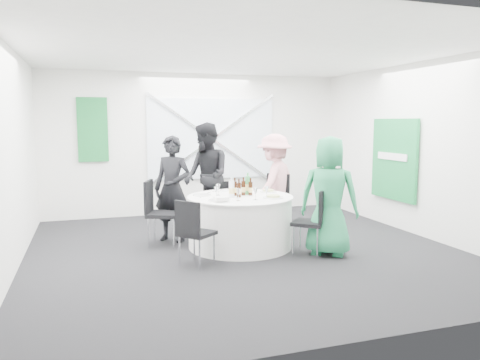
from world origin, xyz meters
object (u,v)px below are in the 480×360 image
object	(u,v)px
chair_front_right	(315,217)
clear_water_bottle	(232,189)
banquet_table	(240,221)
person_man_back	(206,176)
chair_front_left	(193,228)
green_water_bottle	(248,186)
chair_back_left	(157,207)
person_woman_green	(329,196)
chair_back_right	(275,198)
person_woman_pink	(274,183)
person_man_back_left	(172,189)
chair_back	(221,202)

from	to	relation	value
chair_front_right	clear_water_bottle	bearing A→B (deg)	-83.63
banquet_table	chair_front_right	size ratio (longest dim) A/B	1.69
banquet_table	person_man_back	world-z (taller)	person_man_back
banquet_table	chair_front_left	world-z (taller)	chair_front_left
person_man_back	green_water_bottle	xyz separation A→B (m)	(0.35, -1.14, -0.03)
chair_back_left	person_woman_green	xyz separation A→B (m)	(2.20, -1.22, 0.25)
chair_back_right	person_woman_green	bearing A→B (deg)	-35.24
clear_water_bottle	banquet_table	bearing A→B (deg)	19.65
person_woman_pink	person_woman_green	distance (m)	1.56
chair_back_right	person_woman_green	distance (m)	1.58
chair_front_right	person_man_back_left	distance (m)	2.24
person_woman_green	banquet_table	bearing A→B (deg)	0.00
green_water_bottle	clear_water_bottle	distance (m)	0.35
chair_back	person_woman_pink	bearing A→B (deg)	-20.94
banquet_table	chair_back	distance (m)	1.12
chair_back	chair_front_right	world-z (taller)	chair_front_right
chair_back_right	chair_front_right	size ratio (longest dim) A/B	1.05
chair_front_left	person_man_back	distance (m)	2.17
chair_front_right	person_man_back_left	size ratio (longest dim) A/B	0.56
person_man_back_left	person_man_back	world-z (taller)	person_man_back
green_water_bottle	person_man_back_left	bearing A→B (deg)	152.50
person_man_back	person_woman_green	distance (m)	2.38
banquet_table	green_water_bottle	distance (m)	0.55
banquet_table	chair_back_left	size ratio (longest dim) A/B	1.58
chair_back_left	clear_water_bottle	distance (m)	1.16
chair_front_left	clear_water_bottle	xyz separation A→B (m)	(0.73, 0.70, 0.37)
chair_front_right	chair_front_left	bearing A→B (deg)	-48.37
chair_back_right	green_water_bottle	xyz separation A→B (m)	(-0.71, -0.65, 0.32)
banquet_table	person_woman_green	xyz separation A→B (m)	(1.04, -0.78, 0.45)
chair_front_right	clear_water_bottle	distance (m)	1.25
banquet_table	chair_back_left	bearing A→B (deg)	158.94
person_man_back	banquet_table	bearing A→B (deg)	0.00
chair_back_right	chair_back	bearing A→B (deg)	-153.42
chair_back_right	chair_front_right	world-z (taller)	chair_back_right
person_man_back_left	chair_back_left	bearing A→B (deg)	-104.45
chair_back	person_man_back_left	world-z (taller)	person_man_back_left
chair_back	clear_water_bottle	bearing A→B (deg)	-97.00
person_woman_green	clear_water_bottle	size ratio (longest dim) A/B	5.59
chair_front_right	person_woman_pink	world-z (taller)	person_woman_pink
banquet_table	person_man_back_left	bearing A→B (deg)	143.04
chair_back	chair_back_left	size ratio (longest dim) A/B	0.84
chair_back_left	person_man_back_left	bearing A→B (deg)	-30.34
person_man_back_left	person_woman_pink	bearing A→B (deg)	40.50
green_water_bottle	clear_water_bottle	size ratio (longest dim) A/B	1.12
green_water_bottle	clear_water_bottle	xyz separation A→B (m)	(-0.31, -0.17, -0.02)
chair_back_left	person_woman_green	bearing A→B (deg)	-98.01
person_woman_pink	clear_water_bottle	xyz separation A→B (m)	(-1.00, -0.82, 0.05)
chair_back_right	green_water_bottle	distance (m)	1.01
chair_back	chair_back_right	distance (m)	0.92
person_man_back	clear_water_bottle	world-z (taller)	person_man_back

